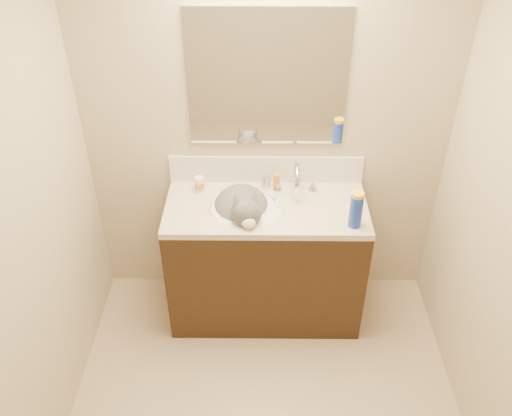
{
  "coord_description": "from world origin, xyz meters",
  "views": [
    {
      "loc": [
        -0.04,
        -1.62,
        2.74
      ],
      "look_at": [
        -0.06,
        0.92,
        0.88
      ],
      "focal_mm": 38.0,
      "sensor_mm": 36.0,
      "label": 1
    }
  ],
  "objects_px": {
    "basin": "(246,218)",
    "cat": "(243,209)",
    "faucet": "(296,181)",
    "silver_jar": "(266,182)",
    "vanity_cabinet": "(265,263)",
    "amber_bottle": "(276,182)",
    "spray_can": "(356,211)",
    "pill_bottle": "(200,184)"
  },
  "relations": [
    {
      "from": "cat",
      "to": "amber_bottle",
      "type": "height_order",
      "value": "cat"
    },
    {
      "from": "basin",
      "to": "cat",
      "type": "relative_size",
      "value": 0.91
    },
    {
      "from": "cat",
      "to": "pill_bottle",
      "type": "bearing_deg",
      "value": 136.06
    },
    {
      "from": "faucet",
      "to": "cat",
      "type": "bearing_deg",
      "value": -154.85
    },
    {
      "from": "pill_bottle",
      "to": "amber_bottle",
      "type": "distance_m",
      "value": 0.47
    },
    {
      "from": "amber_bottle",
      "to": "spray_can",
      "type": "height_order",
      "value": "spray_can"
    },
    {
      "from": "basin",
      "to": "pill_bottle",
      "type": "relative_size",
      "value": 4.58
    },
    {
      "from": "silver_jar",
      "to": "spray_can",
      "type": "relative_size",
      "value": 0.31
    },
    {
      "from": "vanity_cabinet",
      "to": "faucet",
      "type": "relative_size",
      "value": 4.29
    },
    {
      "from": "faucet",
      "to": "amber_bottle",
      "type": "height_order",
      "value": "faucet"
    },
    {
      "from": "faucet",
      "to": "spray_can",
      "type": "distance_m",
      "value": 0.45
    },
    {
      "from": "faucet",
      "to": "amber_bottle",
      "type": "relative_size",
      "value": 2.81
    },
    {
      "from": "cat",
      "to": "silver_jar",
      "type": "bearing_deg",
      "value": 45.49
    },
    {
      "from": "cat",
      "to": "spray_can",
      "type": "bearing_deg",
      "value": -27.16
    },
    {
      "from": "vanity_cabinet",
      "to": "silver_jar",
      "type": "relative_size",
      "value": 19.81
    },
    {
      "from": "basin",
      "to": "pill_bottle",
      "type": "height_order",
      "value": "pill_bottle"
    },
    {
      "from": "basin",
      "to": "pill_bottle",
      "type": "distance_m",
      "value": 0.36
    },
    {
      "from": "silver_jar",
      "to": "vanity_cabinet",
      "type": "bearing_deg",
      "value": -89.71
    },
    {
      "from": "spray_can",
      "to": "silver_jar",
      "type": "bearing_deg",
      "value": 141.83
    },
    {
      "from": "faucet",
      "to": "basin",
      "type": "bearing_deg",
      "value": -150.88
    },
    {
      "from": "basin",
      "to": "amber_bottle",
      "type": "height_order",
      "value": "amber_bottle"
    },
    {
      "from": "faucet",
      "to": "cat",
      "type": "xyz_separation_m",
      "value": [
        -0.32,
        -0.15,
        -0.1
      ]
    },
    {
      "from": "cat",
      "to": "pill_bottle",
      "type": "height_order",
      "value": "cat"
    },
    {
      "from": "pill_bottle",
      "to": "spray_can",
      "type": "bearing_deg",
      "value": -20.47
    },
    {
      "from": "basin",
      "to": "cat",
      "type": "distance_m",
      "value": 0.06
    },
    {
      "from": "vanity_cabinet",
      "to": "spray_can",
      "type": "relative_size",
      "value": 6.05
    },
    {
      "from": "vanity_cabinet",
      "to": "pill_bottle",
      "type": "height_order",
      "value": "pill_bottle"
    },
    {
      "from": "pill_bottle",
      "to": "spray_can",
      "type": "distance_m",
      "value": 0.96
    },
    {
      "from": "faucet",
      "to": "pill_bottle",
      "type": "relative_size",
      "value": 2.85
    },
    {
      "from": "pill_bottle",
      "to": "amber_bottle",
      "type": "relative_size",
      "value": 0.99
    },
    {
      "from": "vanity_cabinet",
      "to": "amber_bottle",
      "type": "distance_m",
      "value": 0.54
    },
    {
      "from": "basin",
      "to": "silver_jar",
      "type": "height_order",
      "value": "silver_jar"
    },
    {
      "from": "pill_bottle",
      "to": "spray_can",
      "type": "xyz_separation_m",
      "value": [
        0.9,
        -0.34,
        0.05
      ]
    },
    {
      "from": "vanity_cabinet",
      "to": "faucet",
      "type": "xyz_separation_m",
      "value": [
        0.18,
        0.14,
        0.54
      ]
    },
    {
      "from": "basin",
      "to": "faucet",
      "type": "bearing_deg",
      "value": 29.12
    },
    {
      "from": "spray_can",
      "to": "cat",
      "type": "bearing_deg",
      "value": 164.94
    },
    {
      "from": "cat",
      "to": "spray_can",
      "type": "distance_m",
      "value": 0.67
    },
    {
      "from": "pill_bottle",
      "to": "cat",
      "type": "bearing_deg",
      "value": -31.84
    },
    {
      "from": "silver_jar",
      "to": "cat",
      "type": "bearing_deg",
      "value": -122.41
    },
    {
      "from": "vanity_cabinet",
      "to": "cat",
      "type": "height_order",
      "value": "cat"
    },
    {
      "from": "vanity_cabinet",
      "to": "cat",
      "type": "relative_size",
      "value": 2.43
    },
    {
      "from": "basin",
      "to": "spray_can",
      "type": "xyz_separation_m",
      "value": [
        0.61,
        -0.15,
        0.17
      ]
    }
  ]
}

